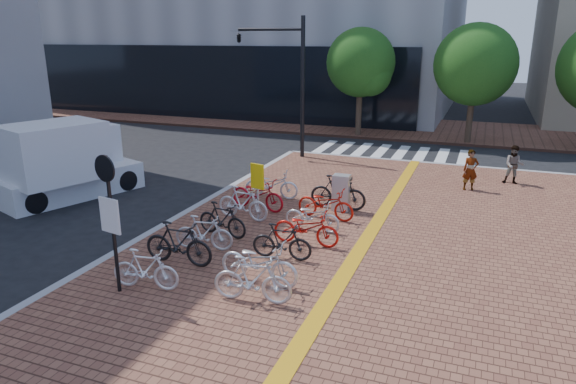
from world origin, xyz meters
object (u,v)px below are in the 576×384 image
at_px(bike_3, 222,219).
at_px(pedestrian_b, 514,165).
at_px(utility_box, 341,193).
at_px(box_truck, 65,161).
at_px(bike_4, 243,203).
at_px(bike_7, 252,280).
at_px(bike_5, 258,194).
at_px(bike_13, 338,192).
at_px(traffic_light_pole, 273,61).
at_px(bike_9, 282,242).
at_px(bike_10, 306,228).
at_px(bike_6, 272,184).
at_px(bike_2, 204,233).
at_px(pedestrian_a, 470,170).
at_px(bike_11, 312,216).
at_px(bike_12, 326,203).
at_px(yellow_sign, 257,181).
at_px(bike_8, 259,262).
at_px(notice_sign, 110,208).
at_px(bike_1, 178,243).
at_px(bike_0, 146,269).

relative_size(bike_3, pedestrian_b, 1.10).
height_order(utility_box, box_truck, box_truck).
height_order(bike_4, bike_7, bike_4).
distance_m(bike_3, utility_box, 4.24).
xyz_separation_m(bike_5, bike_7, (2.43, -5.65, 0.01)).
height_order(bike_5, bike_13, bike_13).
bearing_deg(bike_5, traffic_light_pole, 28.45).
xyz_separation_m(bike_9, bike_10, (0.27, 1.11, 0.01)).
distance_m(bike_6, pedestrian_b, 9.40).
distance_m(bike_2, pedestrian_a, 10.52).
height_order(bike_6, bike_10, bike_6).
distance_m(bike_10, bike_11, 1.10).
bearing_deg(bike_11, bike_3, 123.01).
distance_m(bike_11, pedestrian_a, 7.28).
bearing_deg(bike_12, bike_9, -175.95).
distance_m(bike_5, box_truck, 7.26).
distance_m(bike_5, bike_11, 2.55).
height_order(bike_3, bike_6, bike_6).
height_order(utility_box, yellow_sign, yellow_sign).
bearing_deg(box_truck, bike_6, 15.76).
xyz_separation_m(bike_12, bike_13, (0.10, 1.06, 0.07)).
bearing_deg(bike_8, bike_5, 28.29).
distance_m(bike_2, notice_sign, 3.20).
bearing_deg(bike_13, bike_12, 175.39).
bearing_deg(bike_1, bike_4, -3.12).
distance_m(bike_4, bike_11, 2.31).
distance_m(yellow_sign, traffic_light_pole, 9.78).
bearing_deg(bike_13, bike_11, 176.27).
bearing_deg(bike_7, bike_9, -1.28).
xyz_separation_m(bike_5, bike_11, (2.27, -1.16, -0.07)).
distance_m(bike_3, bike_12, 3.36).
height_order(bike_13, pedestrian_a, pedestrian_a).
bearing_deg(bike_12, traffic_light_pole, 39.18).
distance_m(bike_12, notice_sign, 7.05).
xyz_separation_m(bike_4, bike_13, (2.46, 2.04, 0.03)).
xyz_separation_m(bike_11, bike_12, (0.07, 1.11, 0.05)).
distance_m(bike_4, bike_7, 5.22).
bearing_deg(yellow_sign, pedestrian_b, 44.00).
bearing_deg(bike_3, bike_11, -49.65).
distance_m(bike_0, bike_7, 2.50).
relative_size(bike_0, bike_6, 0.83).
relative_size(bike_1, box_truck, 0.35).
bearing_deg(yellow_sign, utility_box, 40.36).
xyz_separation_m(bike_6, box_truck, (-7.15, -2.02, 0.67)).
distance_m(bike_8, bike_13, 5.79).
relative_size(pedestrian_a, traffic_light_pole, 0.24).
height_order(bike_13, utility_box, utility_box).
xyz_separation_m(bike_1, traffic_light_pole, (-2.60, 12.37, 3.81)).
xyz_separation_m(bike_6, bike_13, (2.48, -0.27, 0.06)).
distance_m(bike_9, pedestrian_a, 9.22).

